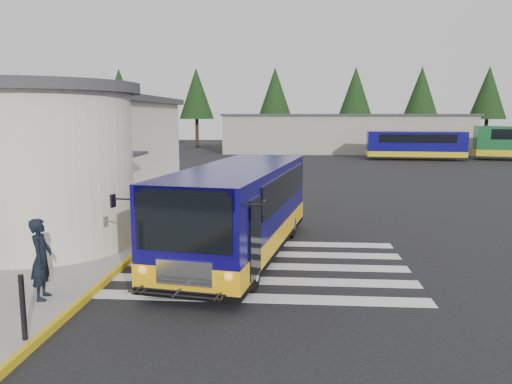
# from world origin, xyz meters

# --- Properties ---
(ground) EXTENTS (140.00, 140.00, 0.00)m
(ground) POSITION_xyz_m (0.00, 0.00, 0.00)
(ground) COLOR black
(ground) RESTS_ON ground
(sidewalk) EXTENTS (10.00, 34.00, 0.15)m
(sidewalk) POSITION_xyz_m (-9.00, 4.00, 0.07)
(sidewalk) COLOR gray
(sidewalk) RESTS_ON ground
(curb_strip) EXTENTS (0.12, 34.00, 0.16)m
(curb_strip) POSITION_xyz_m (-4.05, 4.00, 0.08)
(curb_strip) COLOR gold
(curb_strip) RESTS_ON ground
(station_building) EXTENTS (12.70, 18.70, 4.80)m
(station_building) POSITION_xyz_m (-10.84, 6.91, 2.57)
(station_building) COLOR #BEB6A1
(station_building) RESTS_ON ground
(crosswalk) EXTENTS (8.00, 5.35, 0.01)m
(crosswalk) POSITION_xyz_m (-0.50, -0.80, 0.01)
(crosswalk) COLOR silver
(crosswalk) RESTS_ON ground
(depot_building) EXTENTS (26.40, 8.40, 4.20)m
(depot_building) POSITION_xyz_m (6.00, 42.00, 2.11)
(depot_building) COLOR gray
(depot_building) RESTS_ON ground
(tree_line) EXTENTS (58.40, 4.40, 10.00)m
(tree_line) POSITION_xyz_m (6.29, 50.00, 6.77)
(tree_line) COLOR black
(tree_line) RESTS_ON ground
(transit_bus) EXTENTS (4.21, 9.45, 2.60)m
(transit_bus) POSITION_xyz_m (-1.10, 0.19, 1.24)
(transit_bus) COLOR #0E0758
(transit_bus) RESTS_ON ground
(pedestrian_a) EXTENTS (0.53, 0.70, 1.74)m
(pedestrian_a) POSITION_xyz_m (-4.86, -3.93, 1.02)
(pedestrian_a) COLOR black
(pedestrian_a) RESTS_ON sidewalk
(bollard) EXTENTS (0.10, 0.10, 1.17)m
(bollard) POSITION_xyz_m (-4.20, -5.87, 0.74)
(bollard) COLOR black
(bollard) RESTS_ON sidewalk
(far_bus_a) EXTENTS (8.81, 3.06, 2.23)m
(far_bus_a) POSITION_xyz_m (11.51, 32.85, 1.45)
(far_bus_a) COLOR #0A0756
(far_bus_a) RESTS_ON ground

